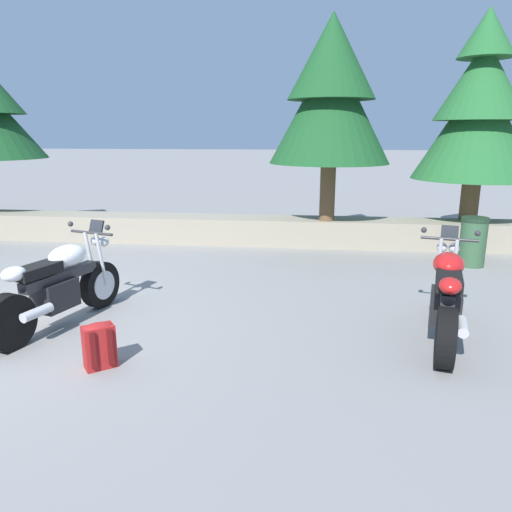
{
  "coord_description": "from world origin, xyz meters",
  "views": [
    {
      "loc": [
        3.91,
        -5.13,
        2.29
      ],
      "look_at": [
        3.18,
        1.2,
        0.65
      ],
      "focal_mm": 33.98,
      "sensor_mm": 36.0,
      "label": 1
    }
  ],
  "objects": [
    {
      "name": "stone_wall",
      "position": [
        0.0,
        4.8,
        0.28
      ],
      "size": [
        36.0,
        0.8,
        0.55
      ],
      "primitive_type": "cube",
      "color": "gray",
      "rests_on": "ground"
    },
    {
      "name": "motorcycle_white_near_left",
      "position": [
        0.93,
        0.09,
        0.49
      ],
      "size": [
        0.89,
        2.02,
        1.18
      ],
      "color": "black",
      "rests_on": "ground"
    },
    {
      "name": "motorcycle_red_centre",
      "position": [
        5.44,
        0.22,
        0.49
      ],
      "size": [
        0.8,
        2.04,
        1.18
      ],
      "color": "black",
      "rests_on": "ground"
    },
    {
      "name": "rider_backpack",
      "position": [
        1.85,
        -0.91,
        0.24
      ],
      "size": [
        0.35,
        0.35,
        0.47
      ],
      "color": "#A31E1E",
      "rests_on": "ground"
    },
    {
      "name": "pine_tree_mid_right",
      "position": [
        4.21,
        4.64,
        3.0
      ],
      "size": [
        2.33,
        2.33,
        3.89
      ],
      "color": "brown",
      "rests_on": "stone_wall"
    },
    {
      "name": "pine_tree_far_right",
      "position": [
        7.06,
        4.98,
        2.7
      ],
      "size": [
        2.37,
        2.37,
        3.97
      ],
      "color": "brown",
      "rests_on": "stone_wall"
    },
    {
      "name": "trash_bin",
      "position": [
        6.72,
        3.47,
        0.43
      ],
      "size": [
        0.46,
        0.46,
        0.86
      ],
      "color": "#335638",
      "rests_on": "ground"
    }
  ]
}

